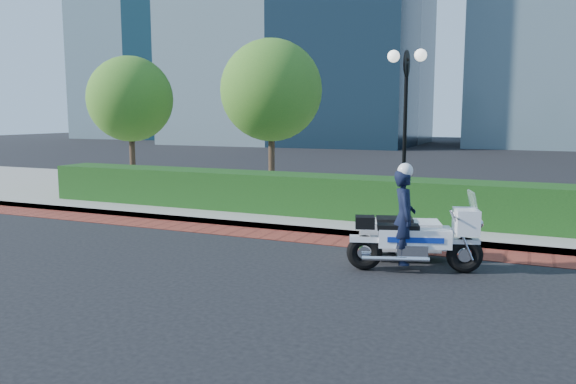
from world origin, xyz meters
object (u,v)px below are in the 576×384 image
at_px(lamppost, 406,104).
at_px(tree_b, 271,90).
at_px(police_motorcycle, 407,231).
at_px(tree_a, 130,99).

xyz_separation_m(lamppost, tree_b, (-4.50, 1.30, 0.48)).
xyz_separation_m(lamppost, police_motorcycle, (1.14, -5.13, -2.32)).
bearing_deg(lamppost, tree_a, 172.59).
xyz_separation_m(lamppost, tree_a, (-10.00, 1.30, 0.26)).
distance_m(lamppost, tree_b, 4.71).
distance_m(lamppost, police_motorcycle, 5.75).
height_order(lamppost, police_motorcycle, lamppost).
relative_size(lamppost, tree_a, 0.92).
relative_size(tree_a, police_motorcycle, 1.96).
bearing_deg(tree_b, police_motorcycle, -48.75).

